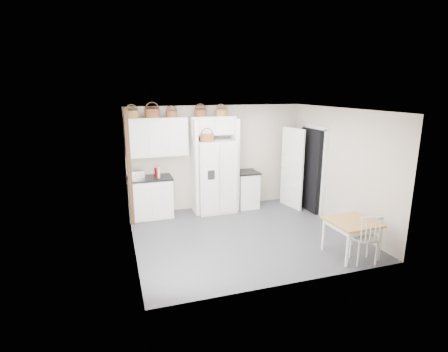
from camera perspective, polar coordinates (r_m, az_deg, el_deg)
name	(u,v)px	position (r m, az deg, el deg)	size (l,w,h in m)	color
floor	(244,235)	(7.49, 3.34, -9.55)	(4.50, 4.50, 0.00)	#35363A
ceiling	(246,110)	(6.87, 3.66, 10.74)	(4.50, 4.50, 0.00)	white
wall_back	(217,157)	(8.91, -1.18, 3.10)	(4.50, 4.50, 0.00)	#BBB8AC
wall_left	(131,184)	(6.61, -15.01, -1.29)	(4.00, 4.00, 0.00)	#BBB8AC
wall_right	(340,168)	(8.14, 18.42, 1.32)	(4.00, 4.00, 0.00)	#BBB8AC
refrigerator	(215,176)	(8.63, -1.45, -0.04)	(0.92, 0.74, 1.78)	white
base_cab_left	(150,198)	(8.50, -11.97, -3.54)	(1.01, 0.64, 0.94)	silver
base_cab_right	(246,190)	(9.06, 3.66, -2.26)	(0.51, 0.62, 0.90)	silver
dining_table	(351,238)	(6.91, 19.99, -9.48)	(0.81, 0.81, 0.67)	olive
windsor_chair	(364,238)	(6.67, 21.95, -9.30)	(0.46, 0.41, 0.93)	silver
counter_left	(149,178)	(8.37, -12.13, -0.35)	(1.05, 0.68, 0.04)	black
counter_right	(247,172)	(8.94, 3.70, 0.65)	(0.56, 0.66, 0.04)	black
toaster	(138,175)	(8.24, -13.89, 0.17)	(0.27, 0.16, 0.19)	silver
cookbook_red	(156,173)	(8.28, -11.00, 0.51)	(0.03, 0.15, 0.23)	maroon
cookbook_cream	(159,172)	(8.28, -10.56, 0.60)	(0.04, 0.16, 0.24)	beige
basket_upper_a	(132,114)	(8.25, -14.80, 9.72)	(0.30, 0.30, 0.17)	#925C28
basket_upper_b	(152,113)	(8.28, -11.61, 10.01)	(0.34, 0.34, 0.20)	brown
basket_upper_c	(172,114)	(8.35, -8.55, 9.99)	(0.26, 0.26, 0.15)	brown
basket_bridge_a	(200,113)	(8.48, -3.89, 10.24)	(0.30, 0.30, 0.17)	brown
basket_bridge_b	(221,113)	(8.62, -0.51, 10.31)	(0.28, 0.28, 0.16)	#925C28
basket_fridge_a	(207,138)	(8.29, -2.79, 6.24)	(0.32, 0.32, 0.17)	brown
upper_cabinet	(157,137)	(8.35, -10.82, 6.28)	(1.40, 0.34, 0.90)	silver
bridge_cabinet	(213,125)	(8.59, -1.84, 8.24)	(1.12, 0.34, 0.45)	silver
fridge_panel_left	(194,167)	(8.50, -4.86, 1.47)	(0.08, 0.60, 2.30)	silver
fridge_panel_right	(234,164)	(8.77, 1.65, 1.92)	(0.08, 0.60, 2.30)	silver
trim_post	(129,168)	(7.92, -15.20, 1.21)	(0.09, 0.09, 2.60)	black
doorway_void	(311,170)	(8.96, 14.09, 0.93)	(0.18, 0.85, 2.05)	black
door_slab	(292,168)	(9.06, 11.04, 1.24)	(0.80, 0.04, 2.05)	white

